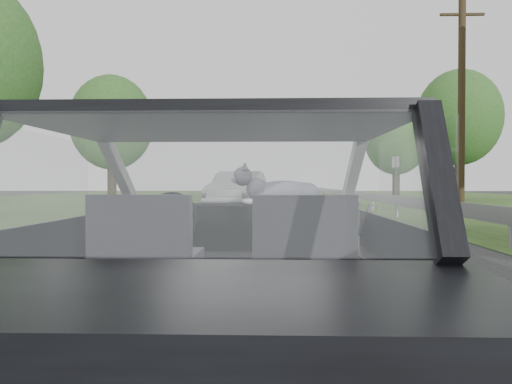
# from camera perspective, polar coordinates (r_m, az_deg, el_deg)

# --- Properties ---
(subject_car) EXTENTS (1.80, 4.00, 1.45)m
(subject_car) POSITION_cam_1_polar(r_m,az_deg,el_deg) (2.84, -3.11, -7.50)
(subject_car) COLOR black
(subject_car) RESTS_ON ground
(dashboard) EXTENTS (1.58, 0.45, 0.30)m
(dashboard) POSITION_cam_1_polar(r_m,az_deg,el_deg) (3.45, -2.21, -3.91)
(dashboard) COLOR black
(dashboard) RESTS_ON subject_car
(driver_seat) EXTENTS (0.50, 0.72, 0.42)m
(driver_seat) POSITION_cam_1_polar(r_m,az_deg,el_deg) (2.61, -12.49, -4.87)
(driver_seat) COLOR black
(driver_seat) RESTS_ON subject_car
(passenger_seat) EXTENTS (0.50, 0.72, 0.42)m
(passenger_seat) POSITION_cam_1_polar(r_m,az_deg,el_deg) (2.53, 5.41, -5.02)
(passenger_seat) COLOR black
(passenger_seat) RESTS_ON subject_car
(steering_wheel) EXTENTS (0.36, 0.36, 0.04)m
(steering_wheel) POSITION_cam_1_polar(r_m,az_deg,el_deg) (3.21, -9.74, -3.04)
(steering_wheel) COLOR black
(steering_wheel) RESTS_ON dashboard
(cat) EXTENTS (0.66, 0.28, 0.29)m
(cat) POSITION_cam_1_polar(r_m,az_deg,el_deg) (3.44, 3.26, 0.14)
(cat) COLOR gray
(cat) RESTS_ON dashboard
(guardrail) EXTENTS (0.05, 90.00, 0.32)m
(guardrail) POSITION_cam_1_polar(r_m,az_deg,el_deg) (13.44, 19.43, -1.44)
(guardrail) COLOR gray
(guardrail) RESTS_ON ground
(other_car) EXTENTS (2.68, 5.21, 1.64)m
(other_car) POSITION_cam_1_polar(r_m,az_deg,el_deg) (20.60, -2.04, 0.12)
(other_car) COLOR #AAADB1
(other_car) RESTS_ON ground
(highway_sign) EXTENTS (0.24, 0.98, 2.45)m
(highway_sign) POSITION_cam_1_polar(r_m,az_deg,el_deg) (24.66, 15.72, 1.17)
(highway_sign) COLOR #206330
(highway_sign) RESTS_ON ground
(utility_pole) EXTENTS (0.31, 0.31, 8.65)m
(utility_pole) POSITION_cam_1_polar(r_m,az_deg,el_deg) (21.56, 22.44, 9.43)
(utility_pole) COLOR #3A2B1A
(utility_pole) RESTS_ON ground
(tree_2) EXTENTS (5.30, 5.30, 6.28)m
(tree_2) POSITION_cam_1_polar(r_m,az_deg,el_deg) (34.32, 15.73, 4.32)
(tree_2) COLOR #225618
(tree_2) RESTS_ON ground
(tree_3) EXTENTS (7.48, 7.48, 8.79)m
(tree_3) POSITION_cam_1_polar(r_m,az_deg,el_deg) (37.70, 22.15, 5.90)
(tree_3) COLOR #225618
(tree_3) RESTS_ON ground
(tree_6) EXTENTS (5.88, 5.88, 7.02)m
(tree_6) POSITION_cam_1_polar(r_m,az_deg,el_deg) (29.39, -16.16, 5.60)
(tree_6) COLOR #225618
(tree_6) RESTS_ON ground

